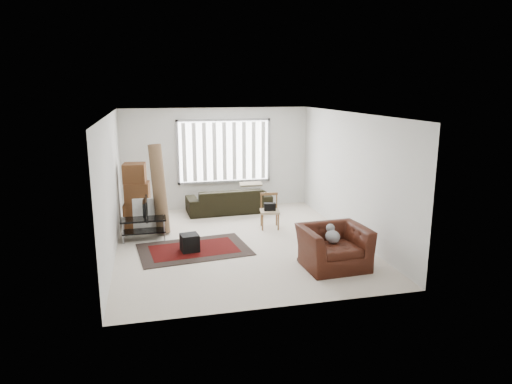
% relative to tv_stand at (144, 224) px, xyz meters
% --- Properties ---
extents(room, '(6.00, 6.02, 2.71)m').
position_rel_tv_stand_xyz_m(room, '(1.98, -0.15, 1.42)').
color(room, beige).
rests_on(room, ground).
extents(persian_rug, '(2.33, 1.70, 0.02)m').
position_rel_tv_stand_xyz_m(persian_rug, '(0.98, -0.89, -0.33)').
color(persian_rug, black).
rests_on(persian_rug, ground).
extents(tv_stand, '(0.95, 0.43, 0.48)m').
position_rel_tv_stand_xyz_m(tv_stand, '(0.00, 0.00, 0.00)').
color(tv_stand, black).
rests_on(tv_stand, ground).
extents(tv, '(0.10, 0.77, 0.44)m').
position_rel_tv_stand_xyz_m(tv, '(0.00, 0.00, 0.35)').
color(tv, black).
rests_on(tv, tv_stand).
extents(subwoofer, '(0.39, 0.39, 0.34)m').
position_rel_tv_stand_xyz_m(subwoofer, '(0.89, -0.97, -0.15)').
color(subwoofer, black).
rests_on(subwoofer, persian_rug).
extents(moving_boxes, '(0.66, 0.61, 1.50)m').
position_rel_tv_stand_xyz_m(moving_boxes, '(-0.14, 1.08, 0.35)').
color(moving_boxes, brown).
rests_on(moving_boxes, ground).
extents(white_flatpack, '(0.62, 0.21, 0.78)m').
position_rel_tv_stand_xyz_m(white_flatpack, '(0.07, 0.54, 0.05)').
color(white_flatpack, silver).
rests_on(white_flatpack, ground).
extents(rolled_rug, '(0.48, 0.73, 2.01)m').
position_rel_tv_stand_xyz_m(rolled_rug, '(0.37, 0.47, 0.66)').
color(rolled_rug, brown).
rests_on(rolled_rug, ground).
extents(sofa, '(2.22, 1.05, 0.84)m').
position_rel_tv_stand_xyz_m(sofa, '(2.17, 1.79, 0.08)').
color(sofa, black).
rests_on(sofa, ground).
extents(side_chair, '(0.50, 0.50, 0.81)m').
position_rel_tv_stand_xyz_m(side_chair, '(2.86, 0.21, 0.10)').
color(side_chair, '#917D5F').
rests_on(side_chair, ground).
extents(armchair, '(1.22, 1.08, 0.87)m').
position_rel_tv_stand_xyz_m(armchair, '(3.38, -2.36, 0.09)').
color(armchair, '#39150B').
rests_on(armchair, ground).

